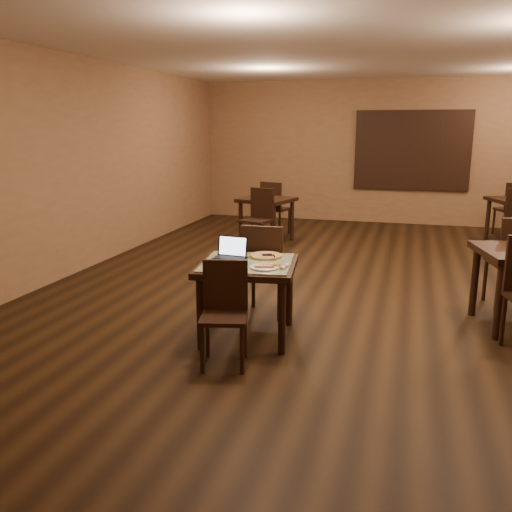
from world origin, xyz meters
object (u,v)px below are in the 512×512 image
(other_table_b, at_px, (267,206))
(other_table_b_chair_near, at_px, (259,215))
(chair_main_near, at_px, (225,307))
(other_table_b_chair_far, at_px, (274,205))
(chair_main_far, at_px, (264,265))
(laptop, at_px, (231,253))
(pizza_pan, at_px, (266,257))
(tiled_table, at_px, (247,272))

(other_table_b, distance_m, other_table_b_chair_near, 0.61)
(chair_main_near, relative_size, other_table_b_chair_far, 0.88)
(chair_main_far, height_order, other_table_b_chair_near, chair_main_far)
(other_table_b, bearing_deg, other_table_b_chair_far, 107.70)
(other_table_b, bearing_deg, chair_main_far, -60.08)
(laptop, bearing_deg, other_table_b_chair_near, 106.26)
(laptop, distance_m, pizza_pan, 0.35)
(other_table_b, relative_size, other_table_b_chair_far, 1.01)
(tiled_table, relative_size, other_table_b_chair_near, 1.01)
(tiled_table, height_order, chair_main_near, chair_main_near)
(tiled_table, distance_m, other_table_b, 4.58)
(chair_main_near, relative_size, pizza_pan, 2.70)
(tiled_table, height_order, chair_main_far, chair_main_far)
(chair_main_near, distance_m, laptop, 0.81)
(laptop, xyz_separation_m, other_table_b_chair_near, (-0.77, 3.77, -0.24))
(pizza_pan, bearing_deg, laptop, -156.26)
(chair_main_near, xyz_separation_m, other_table_b_chair_far, (-1.00, 5.69, 0.07))
(laptop, height_order, other_table_b, laptop)
(laptop, bearing_deg, other_table_b_chair_far, 104.05)
(chair_main_near, height_order, laptop, laptop)
(chair_main_far, xyz_separation_m, laptop, (-0.20, -0.51, 0.24))
(tiled_table, height_order, laptop, laptop)
(pizza_pan, relative_size, other_table_b_chair_near, 0.33)
(other_table_b_chair_far, bearing_deg, laptop, 114.77)
(chair_main_far, xyz_separation_m, other_table_b_chair_far, (-1.02, 4.46, -0.00))
(other_table_b, relative_size, other_table_b_chair_near, 1.01)
(chair_main_near, bearing_deg, other_table_b_chair_far, 86.64)
(chair_main_far, height_order, pizza_pan, chair_main_far)
(chair_main_near, bearing_deg, pizza_pan, 67.57)
(other_table_b_chair_near, bearing_deg, other_table_b_chair_far, 107.70)
(chair_main_far, bearing_deg, laptop, 66.24)
(tiled_table, bearing_deg, other_table_b_chair_far, 93.93)
(other_table_b_chair_near, bearing_deg, other_table_b, 107.70)
(other_table_b_chair_near, xyz_separation_m, other_table_b_chair_far, (-0.05, 1.20, 0.00))
(other_table_b, height_order, other_table_b_chair_far, other_table_b_chair_far)
(chair_main_far, distance_m, laptop, 0.60)
(chair_main_far, height_order, other_table_b, chair_main_far)
(laptop, xyz_separation_m, pizza_pan, (0.32, 0.14, -0.05))
(chair_main_near, xyz_separation_m, pizza_pan, (0.14, 0.86, 0.26))
(laptop, relative_size, pizza_pan, 0.97)
(chair_main_near, distance_m, chair_main_far, 1.23)
(chair_main_far, bearing_deg, chair_main_near, 86.94)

